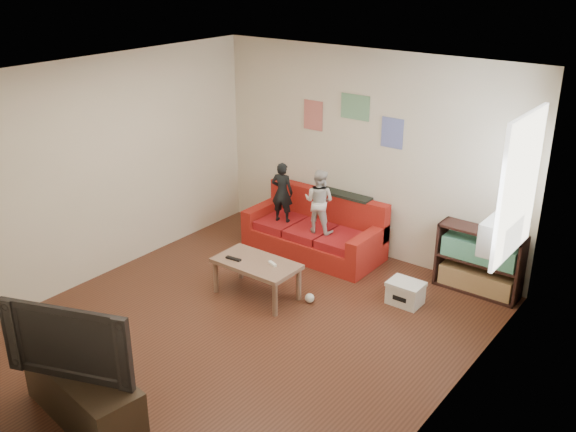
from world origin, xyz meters
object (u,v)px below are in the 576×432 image
Objects in this scene: child_b at (319,201)px; television at (75,336)px; sofa at (316,233)px; child_a at (282,192)px; coffee_table at (257,267)px; file_box at (405,293)px; bookshelf at (479,264)px; tv_stand at (83,394)px.

television is (0.19, -3.84, 0.03)m from child_b.
child_a is (-0.45, -0.16, 0.53)m from sofa.
sofa is at bearing 95.85° from coffee_table.
bookshelf is at bearing 54.85° from file_box.
child_a is 3.96m from tv_stand.
child_b is at bearing 165.81° from file_box.
television is at bearing 85.38° from child_a.
child_b reaches higher than tv_stand.
sofa reaches higher than coffee_table.
coffee_table is at bearing 99.03° from child_a.
child_a is at bearing -9.67° from child_b.
tv_stand is at bearing -85.22° from sofa.
television is (0.79, -3.84, 0.04)m from child_a.
bookshelf reaches higher than tv_stand.
child_b is at bearing 72.14° from television.
sofa reaches higher than tv_stand.
television is at bearing -85.81° from coffee_table.
sofa is 1.85× the size of coffee_table.
television is at bearing -85.22° from sofa.
child_a reaches higher than bookshelf.
tv_stand is at bearing 0.00° from television.
sofa is at bearing 102.70° from tv_stand.
coffee_table is 0.85× the size of television.
file_box is at bearing 31.08° from coffee_table.
tv_stand is at bearing 85.38° from child_a.
television reaches higher than file_box.
coffee_table is 0.75× the size of tv_stand.
child_a is 1.47m from coffee_table.
coffee_table is at bearing 80.29° from child_b.
child_b is 3.84m from television.
coffee_table is 2.51× the size of file_box.
child_b reaches higher than bookshelf.
tv_stand is (0.79, -3.84, -0.55)m from child_a.
child_b is at bearing -168.86° from bookshelf.
bookshelf is 0.86× the size of television.
child_a is at bearing -160.14° from sofa.
television is (-1.84, -4.24, 0.48)m from bookshelf.
sofa is 4.65× the size of file_box.
file_box is (1.63, -0.54, -0.13)m from sofa.
sofa is 0.58m from child_b.
sofa is 2.18× the size of child_b.
child_b is 3.89m from tv_stand.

